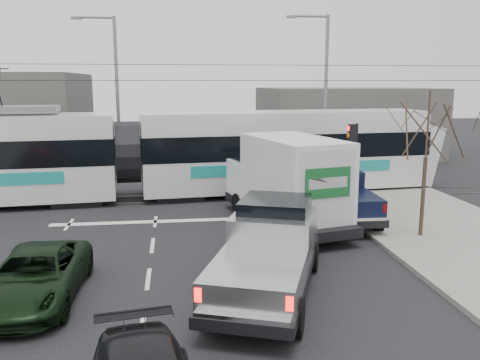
{
  "coord_description": "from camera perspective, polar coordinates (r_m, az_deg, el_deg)",
  "views": [
    {
      "loc": [
        -0.88,
        -13.64,
        5.4
      ],
      "look_at": [
        1.54,
        4.94,
        1.8
      ],
      "focal_mm": 38.0,
      "sensor_mm": 36.0,
      "label": 1
    }
  ],
  "objects": [
    {
      "name": "ground",
      "position": [
        14.7,
        -3.52,
        -10.7
      ],
      "size": [
        120.0,
        120.0,
        0.0
      ],
      "primitive_type": "plane",
      "color": "black",
      "rests_on": "ground"
    },
    {
      "name": "rails",
      "position": [
        24.26,
        -5.15,
        -2.0
      ],
      "size": [
        60.0,
        1.6,
        0.03
      ],
      "primitive_type": "cube",
      "color": "#33302D",
      "rests_on": "ground"
    },
    {
      "name": "building_right",
      "position": [
        39.89,
        11.52,
        6.5
      ],
      "size": [
        12.0,
        10.0,
        5.0
      ],
      "primitive_type": "cube",
      "color": "#615D58",
      "rests_on": "ground"
    },
    {
      "name": "bare_tree",
      "position": [
        18.3,
        20.31,
        5.16
      ],
      "size": [
        2.4,
        2.4,
        5.0
      ],
      "color": "#47382B",
      "rests_on": "ground"
    },
    {
      "name": "traffic_signal",
      "position": [
        21.6,
        12.57,
        3.54
      ],
      "size": [
        0.44,
        0.44,
        3.6
      ],
      "color": "black",
      "rests_on": "ground"
    },
    {
      "name": "street_lamp_near",
      "position": [
        28.83,
        9.24,
        10.17
      ],
      "size": [
        2.38,
        0.25,
        9.0
      ],
      "color": "slate",
      "rests_on": "ground"
    },
    {
      "name": "street_lamp_far",
      "position": [
        29.82,
        -14.0,
        10.01
      ],
      "size": [
        2.38,
        0.25,
        9.0
      ],
      "color": "slate",
      "rests_on": "ground"
    },
    {
      "name": "catenary",
      "position": [
        23.71,
        -5.31,
        7.16
      ],
      "size": [
        60.0,
        0.2,
        7.0
      ],
      "color": "black",
      "rests_on": "ground"
    },
    {
      "name": "tram",
      "position": [
        24.09,
        -12.6,
        2.8
      ],
      "size": [
        29.48,
        5.65,
        5.99
      ],
      "rotation": [
        0.0,
        0.0,
        0.09
      ],
      "color": "silver",
      "rests_on": "ground"
    },
    {
      "name": "silver_pickup",
      "position": [
        13.47,
        3.41,
        -7.61
      ],
      "size": [
        4.18,
        6.62,
        2.28
      ],
      "rotation": [
        0.0,
        0.0,
        -0.36
      ],
      "color": "black",
      "rests_on": "ground"
    },
    {
      "name": "box_truck",
      "position": [
        19.19,
        5.24,
        -0.26
      ],
      "size": [
        3.96,
        7.28,
        3.45
      ],
      "rotation": [
        0.0,
        0.0,
        0.24
      ],
      "color": "black",
      "rests_on": "ground"
    },
    {
      "name": "navy_pickup",
      "position": [
        20.65,
        10.79,
        -1.28
      ],
      "size": [
        2.22,
        5.44,
        2.27
      ],
      "rotation": [
        0.0,
        0.0,
        -0.02
      ],
      "color": "black",
      "rests_on": "ground"
    },
    {
      "name": "green_car",
      "position": [
        13.89,
        -22.01,
        -9.98
      ],
      "size": [
        2.26,
        4.69,
        1.29
      ],
      "primitive_type": "imported",
      "rotation": [
        0.0,
        0.0,
        -0.03
      ],
      "color": "black",
      "rests_on": "ground"
    }
  ]
}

